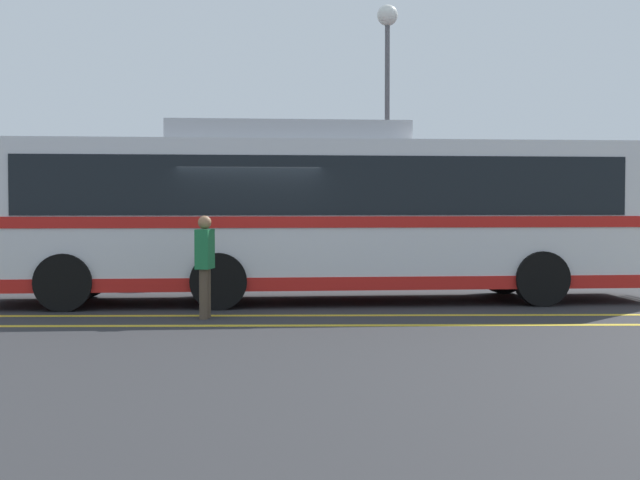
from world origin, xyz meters
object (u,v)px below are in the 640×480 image
Objects in this scene: parked_car_2 at (352,251)px; street_lamp at (387,69)px; pedestrian_0 at (205,260)px; transit_bus at (319,211)px; parked_car_1 at (102,248)px.

parked_car_2 is 0.62× the size of street_lamp.
parked_car_2 is at bearing 170.42° from pedestrian_0.
parked_car_1 is at bearing -138.78° from transit_bus.
street_lamp is at bearing 161.68° from transit_bus.
parked_car_2 is at bearing -84.48° from parked_car_1.
transit_bus is 3.01× the size of parked_car_1.
transit_bus reaches higher than parked_car_1.
pedestrian_0 is (-1.88, -2.56, -0.78)m from transit_bus.
pedestrian_0 reaches higher than parked_car_2.
street_lamp is (3.93, 10.80, 4.73)m from pedestrian_0.
parked_car_1 is 0.58× the size of street_lamp.
transit_bus is 3.27m from pedestrian_0.
pedestrian_0 is at bearing -40.68° from transit_bus.
pedestrian_0 reaches higher than parked_car_1.
street_lamp reaches higher than parked_car_1.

